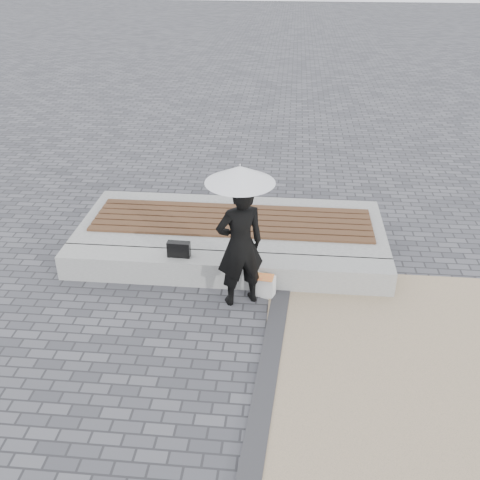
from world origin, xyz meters
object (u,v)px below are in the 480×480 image
at_px(seating_ledge, 224,269).
at_px(handbag, 179,249).
at_px(parasol, 240,174).
at_px(canvas_tote, 264,285).
at_px(woman, 240,245).

bearing_deg(seating_ledge, handbag, -179.24).
distance_m(seating_ledge, parasol, 1.84).
bearing_deg(canvas_tote, handbag, -175.62).
distance_m(woman, canvas_tote, 0.83).
xyz_separation_m(seating_ledge, handbag, (-0.67, -0.01, 0.32)).
relative_size(seating_ledge, canvas_tote, 14.48).
xyz_separation_m(seating_ledge, woman, (0.29, -0.49, 0.72)).
xyz_separation_m(handbag, canvas_tote, (1.28, -0.32, -0.35)).
bearing_deg(seating_ledge, canvas_tote, -28.04).
height_order(seating_ledge, canvas_tote, seating_ledge).
height_order(seating_ledge, handbag, handbag).
xyz_separation_m(woman, canvas_tote, (0.33, 0.17, -0.75)).
distance_m(parasol, canvas_tote, 1.81).
height_order(parasol, handbag, parasol).
relative_size(seating_ledge, woman, 2.71).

